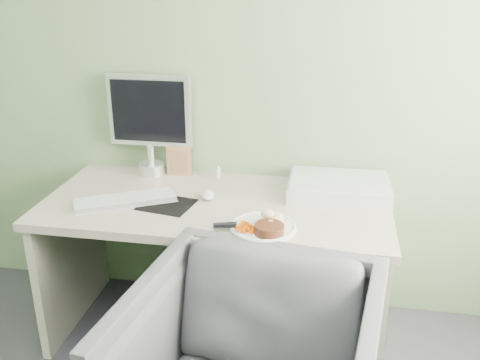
% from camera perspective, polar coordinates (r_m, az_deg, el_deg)
% --- Properties ---
extents(wall_back, '(3.50, 0.00, 3.50)m').
position_cam_1_polar(wall_back, '(2.66, -1.06, 13.29)').
color(wall_back, gray).
rests_on(wall_back, floor).
extents(desk, '(1.60, 0.75, 0.73)m').
position_cam_1_polar(desk, '(2.56, -2.56, -6.05)').
color(desk, '#AEA292').
rests_on(desk, floor).
extents(plate, '(0.28, 0.28, 0.01)m').
position_cam_1_polar(plate, '(2.23, 2.47, -5.07)').
color(plate, white).
rests_on(plate, desk).
extents(steak, '(0.13, 0.13, 0.04)m').
position_cam_1_polar(steak, '(2.16, 3.13, -5.26)').
color(steak, black).
rests_on(steak, plate).
extents(potato_pile, '(0.14, 0.11, 0.07)m').
position_cam_1_polar(potato_pile, '(2.22, 3.37, -3.96)').
color(potato_pile, tan).
rests_on(potato_pile, plate).
extents(carrot_heap, '(0.08, 0.07, 0.04)m').
position_cam_1_polar(carrot_heap, '(2.18, 0.64, -4.87)').
color(carrot_heap, '#F65E05').
rests_on(carrot_heap, plate).
extents(steak_knife, '(0.25, 0.10, 0.02)m').
position_cam_1_polar(steak_knife, '(2.20, -0.58, -4.81)').
color(steak_knife, silver).
rests_on(steak_knife, plate).
extents(mousepad, '(0.26, 0.24, 0.00)m').
position_cam_1_polar(mousepad, '(2.47, -7.81, -2.61)').
color(mousepad, black).
rests_on(mousepad, desk).
extents(keyboard, '(0.46, 0.34, 0.02)m').
position_cam_1_polar(keyboard, '(2.52, -12.14, -2.06)').
color(keyboard, white).
rests_on(keyboard, desk).
extents(computer_mouse, '(0.09, 0.12, 0.04)m').
position_cam_1_polar(computer_mouse, '(2.51, -3.50, -1.57)').
color(computer_mouse, white).
rests_on(computer_mouse, desk).
extents(photo_frame, '(0.13, 0.02, 0.16)m').
position_cam_1_polar(photo_frame, '(2.78, -6.52, 2.04)').
color(photo_frame, '#A16F4B').
rests_on(photo_frame, desk).
extents(eyedrop_bottle, '(0.02, 0.02, 0.07)m').
position_cam_1_polar(eyedrop_bottle, '(2.75, -2.35, 0.84)').
color(eyedrop_bottle, white).
rests_on(eyedrop_bottle, desk).
extents(scanner, '(0.48, 0.32, 0.07)m').
position_cam_1_polar(scanner, '(2.58, 10.49, -0.86)').
color(scanner, silver).
rests_on(scanner, desk).
extents(monitor, '(0.43, 0.13, 0.52)m').
position_cam_1_polar(monitor, '(2.78, -9.60, 6.43)').
color(monitor, silver).
rests_on(monitor, desk).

